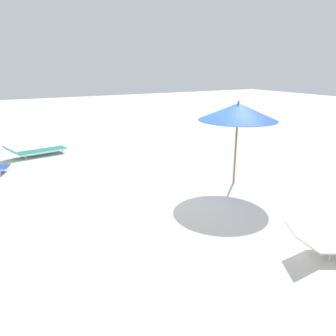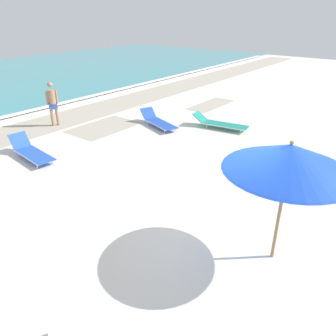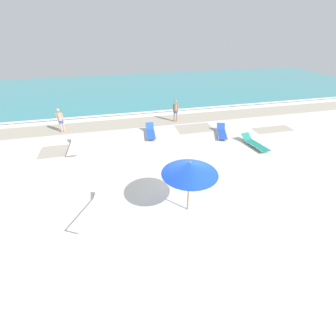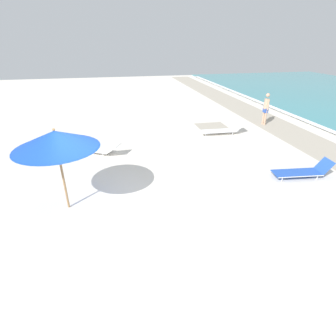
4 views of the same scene
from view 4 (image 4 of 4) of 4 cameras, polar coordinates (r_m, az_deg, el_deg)
ground_plane at (r=8.03m, az=-11.76°, el=-8.35°), size 60.00×60.00×0.16m
beach_umbrella at (r=7.37m, az=-23.27°, el=5.65°), size 2.21×2.21×2.39m
sun_lounger_under_umbrella at (r=11.65m, az=-15.50°, el=4.07°), size 1.65×2.28×0.51m
sun_lounger_near_water_left at (r=13.92m, az=11.69°, el=8.12°), size 0.69×2.22×0.60m
sun_lounger_near_water_right at (r=10.40m, az=27.24°, el=-0.61°), size 0.81×2.04×0.62m
beachgoer_shoreline_child at (r=16.04m, az=20.57°, el=12.31°), size 0.45×0.27×1.76m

